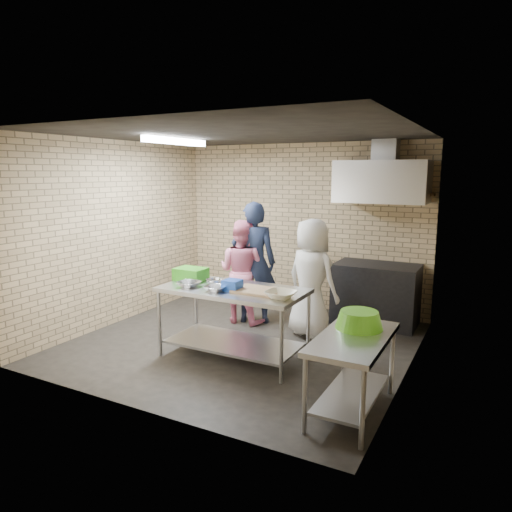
% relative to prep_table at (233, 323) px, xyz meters
% --- Properties ---
extents(floor, '(4.20, 4.20, 0.00)m').
position_rel_prep_table_xyz_m(floor, '(-0.14, 0.46, -0.43)').
color(floor, black).
rests_on(floor, ground).
extents(ceiling, '(4.20, 4.20, 0.00)m').
position_rel_prep_table_xyz_m(ceiling, '(-0.14, 0.46, 2.27)').
color(ceiling, black).
rests_on(ceiling, ground).
extents(back_wall, '(4.20, 0.06, 2.70)m').
position_rel_prep_table_xyz_m(back_wall, '(-0.14, 2.46, 0.92)').
color(back_wall, tan).
rests_on(back_wall, ground).
extents(front_wall, '(4.20, 0.06, 2.70)m').
position_rel_prep_table_xyz_m(front_wall, '(-0.14, -1.54, 0.92)').
color(front_wall, tan).
rests_on(front_wall, ground).
extents(left_wall, '(0.06, 4.00, 2.70)m').
position_rel_prep_table_xyz_m(left_wall, '(-2.24, 0.46, 0.92)').
color(left_wall, tan).
rests_on(left_wall, ground).
extents(right_wall, '(0.06, 4.00, 2.70)m').
position_rel_prep_table_xyz_m(right_wall, '(1.96, 0.46, 0.92)').
color(right_wall, tan).
rests_on(right_wall, ground).
extents(prep_table, '(1.74, 0.87, 0.87)m').
position_rel_prep_table_xyz_m(prep_table, '(0.00, 0.00, 0.00)').
color(prep_table, silver).
rests_on(prep_table, floor).
extents(side_counter, '(0.60, 1.20, 0.75)m').
position_rel_prep_table_xyz_m(side_counter, '(1.66, -0.64, -0.06)').
color(side_counter, silver).
rests_on(side_counter, floor).
extents(stove, '(1.20, 0.70, 0.90)m').
position_rel_prep_table_xyz_m(stove, '(1.21, 2.11, 0.02)').
color(stove, black).
rests_on(stove, floor).
extents(range_hood, '(1.30, 0.60, 0.60)m').
position_rel_prep_table_xyz_m(range_hood, '(1.21, 2.16, 1.67)').
color(range_hood, silver).
rests_on(range_hood, back_wall).
extents(hood_duct, '(0.35, 0.30, 0.30)m').
position_rel_prep_table_xyz_m(hood_duct, '(1.21, 2.31, 2.12)').
color(hood_duct, '#A5A8AD').
rests_on(hood_duct, back_wall).
extents(wall_shelf, '(0.80, 0.20, 0.04)m').
position_rel_prep_table_xyz_m(wall_shelf, '(1.51, 2.35, 1.49)').
color(wall_shelf, '#3F2B19').
rests_on(wall_shelf, back_wall).
extents(fluorescent_fixture, '(0.10, 1.25, 0.08)m').
position_rel_prep_table_xyz_m(fluorescent_fixture, '(-1.14, 0.46, 2.21)').
color(fluorescent_fixture, white).
rests_on(fluorescent_fixture, ceiling).
extents(green_crate, '(0.39, 0.29, 0.15)m').
position_rel_prep_table_xyz_m(green_crate, '(-0.70, 0.12, 0.51)').
color(green_crate, green).
rests_on(green_crate, prep_table).
extents(blue_tub, '(0.19, 0.19, 0.13)m').
position_rel_prep_table_xyz_m(blue_tub, '(0.05, -0.10, 0.50)').
color(blue_tub, blue).
rests_on(blue_tub, prep_table).
extents(cutting_board, '(0.53, 0.41, 0.03)m').
position_rel_prep_table_xyz_m(cutting_board, '(0.35, -0.02, 0.45)').
color(cutting_board, tan).
rests_on(cutting_board, prep_table).
extents(mixing_bowl_a, '(0.29, 0.29, 0.07)m').
position_rel_prep_table_xyz_m(mixing_bowl_a, '(-0.50, -0.20, 0.47)').
color(mixing_bowl_a, silver).
rests_on(mixing_bowl_a, prep_table).
extents(mixing_bowl_b, '(0.22, 0.22, 0.06)m').
position_rel_prep_table_xyz_m(mixing_bowl_b, '(-0.30, 0.05, 0.47)').
color(mixing_bowl_b, silver).
rests_on(mixing_bowl_b, prep_table).
extents(mixing_bowl_c, '(0.27, 0.27, 0.06)m').
position_rel_prep_table_xyz_m(mixing_bowl_c, '(-0.10, -0.22, 0.47)').
color(mixing_bowl_c, silver).
rests_on(mixing_bowl_c, prep_table).
extents(ceramic_bowl, '(0.35, 0.35, 0.08)m').
position_rel_prep_table_xyz_m(ceramic_bowl, '(0.70, -0.15, 0.48)').
color(ceramic_bowl, beige).
rests_on(ceramic_bowl, prep_table).
extents(green_basin, '(0.46, 0.46, 0.17)m').
position_rel_prep_table_xyz_m(green_basin, '(1.64, -0.39, 0.40)').
color(green_basin, '#59C626').
rests_on(green_basin, side_counter).
extents(bottle_red, '(0.07, 0.07, 0.18)m').
position_rel_prep_table_xyz_m(bottle_red, '(1.26, 2.35, 1.60)').
color(bottle_red, '#B22619').
rests_on(bottle_red, wall_shelf).
extents(bottle_green, '(0.06, 0.06, 0.15)m').
position_rel_prep_table_xyz_m(bottle_green, '(1.66, 2.35, 1.58)').
color(bottle_green, green).
rests_on(bottle_green, wall_shelf).
extents(man_navy, '(0.78, 0.65, 1.82)m').
position_rel_prep_table_xyz_m(man_navy, '(-0.44, 1.34, 0.47)').
color(man_navy, '#151B36').
rests_on(man_navy, floor).
extents(woman_pink, '(0.76, 0.60, 1.55)m').
position_rel_prep_table_xyz_m(woman_pink, '(-0.59, 1.27, 0.34)').
color(woman_pink, pink).
rests_on(woman_pink, floor).
extents(woman_white, '(0.92, 0.74, 1.63)m').
position_rel_prep_table_xyz_m(woman_white, '(0.55, 1.17, 0.38)').
color(woman_white, white).
rests_on(woman_white, floor).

